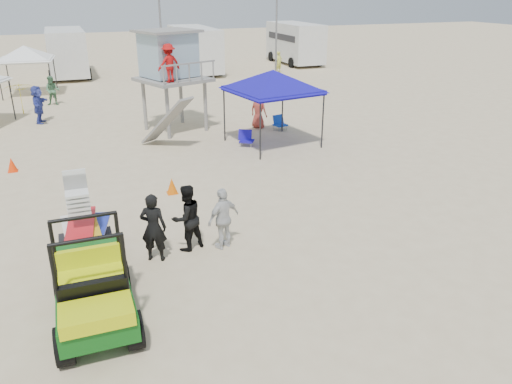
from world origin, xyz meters
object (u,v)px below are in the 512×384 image
object	(u,v)px
man_left	(153,228)
lifeguard_tower	(170,58)
utility_cart	(91,281)
canopy_blue	(273,74)
surf_trailer	(84,233)

from	to	relation	value
man_left	lifeguard_tower	distance (m)	11.96
utility_cart	lifeguard_tower	size ratio (longest dim) A/B	0.63
utility_cart	lifeguard_tower	xyz separation A→B (m)	(4.47, 13.39, 2.21)
utility_cart	canopy_blue	world-z (taller)	canopy_blue
surf_trailer	lifeguard_tower	bearing A→B (deg)	68.03
lifeguard_tower	canopy_blue	bearing A→B (deg)	-48.31
lifeguard_tower	canopy_blue	distance (m)	4.94
utility_cart	man_left	distance (m)	2.55
utility_cart	man_left	bearing A→B (deg)	53.22
utility_cart	lifeguard_tower	bearing A→B (deg)	71.54
lifeguard_tower	canopy_blue	size ratio (longest dim) A/B	1.21
utility_cart	surf_trailer	xyz separation A→B (m)	(0.01, 2.34, -0.11)
man_left	surf_trailer	bearing A→B (deg)	13.28
man_left	canopy_blue	distance (m)	10.09
utility_cart	canopy_blue	distance (m)	12.57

